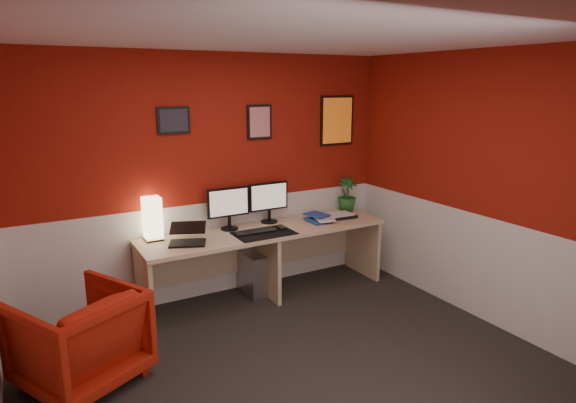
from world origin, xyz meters
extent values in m
cube|color=black|center=(0.00, 0.00, 0.00)|extent=(4.00, 3.50, 0.01)
cube|color=white|center=(0.00, 0.00, 2.50)|extent=(4.00, 3.50, 0.01)
cube|color=maroon|center=(0.00, 1.75, 1.25)|extent=(4.00, 0.01, 2.50)
cube|color=maroon|center=(0.00, -1.75, 1.25)|extent=(4.00, 0.01, 2.50)
cube|color=maroon|center=(2.00, 0.00, 1.25)|extent=(0.01, 3.50, 2.50)
cube|color=silver|center=(0.00, 1.75, 0.50)|extent=(4.00, 0.01, 1.00)
cube|color=silver|center=(2.00, 0.00, 0.50)|extent=(0.01, 3.50, 1.00)
cube|color=tan|center=(0.45, 1.41, 0.36)|extent=(2.60, 0.65, 0.73)
cube|color=#FFE5B2|center=(-0.64, 1.63, 0.93)|extent=(0.16, 0.16, 0.40)
cube|color=black|center=(-0.40, 1.34, 0.84)|extent=(0.39, 0.34, 0.22)
cube|color=black|center=(0.13, 1.59, 1.02)|extent=(0.45, 0.06, 0.58)
cube|color=black|center=(0.61, 1.63, 1.02)|extent=(0.45, 0.06, 0.58)
cube|color=black|center=(0.37, 1.29, 0.73)|extent=(0.60, 0.38, 0.01)
cube|color=black|center=(0.30, 1.35, 0.74)|extent=(0.42, 0.15, 0.02)
cube|color=black|center=(0.58, 1.31, 0.75)|extent=(0.07, 0.11, 0.03)
imported|color=#22449F|center=(0.97, 1.38, 0.74)|extent=(0.21, 0.28, 0.03)
imported|color=silver|center=(1.04, 1.37, 0.77)|extent=(0.26, 0.31, 0.02)
imported|color=#22449F|center=(1.00, 1.41, 0.79)|extent=(0.24, 0.29, 0.02)
cube|color=black|center=(1.37, 1.42, 0.74)|extent=(0.36, 0.27, 0.03)
imported|color=#19591E|center=(1.62, 1.61, 0.93)|extent=(0.25, 0.25, 0.40)
cube|color=#99999E|center=(0.35, 1.54, 0.23)|extent=(0.21, 0.45, 0.45)
imported|color=#AA1F0E|center=(-1.46, 0.70, 0.36)|extent=(1.06, 1.06, 0.73)
cube|color=black|center=(-0.36, 1.74, 1.85)|extent=(0.32, 0.02, 0.26)
cube|color=red|center=(0.56, 1.74, 1.80)|extent=(0.28, 0.02, 0.36)
cube|color=orange|center=(1.54, 1.74, 1.78)|extent=(0.44, 0.02, 0.56)
camera|label=1|loc=(-1.74, -2.92, 2.19)|focal=30.63mm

